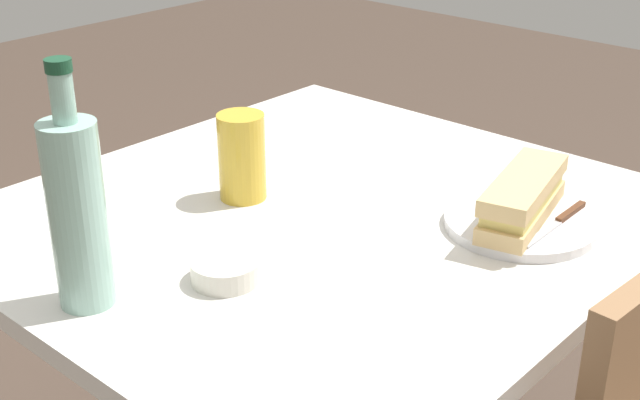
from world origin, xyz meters
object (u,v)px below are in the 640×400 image
at_px(baguette_sandwich_near, 523,198).
at_px(olive_bowl, 225,270).
at_px(plate_near, 520,223).
at_px(knife_near, 559,221).
at_px(water_bottle, 77,210).
at_px(beer_glass, 242,157).
at_px(dining_table, 320,281).

relative_size(baguette_sandwich_near, olive_bowl, 2.58).
bearing_deg(baguette_sandwich_near, plate_near, -90.00).
relative_size(knife_near, water_bottle, 0.57).
xyz_separation_m(knife_near, olive_bowl, (0.42, -0.26, -0.00)).
bearing_deg(beer_glass, olive_bowl, 41.38).
height_order(dining_table, beer_glass, beer_glass).
xyz_separation_m(water_bottle, olive_bowl, (-0.15, 0.09, -0.11)).
height_order(baguette_sandwich_near, beer_glass, beer_glass).
height_order(dining_table, water_bottle, water_bottle).
distance_m(dining_table, plate_near, 0.33).
relative_size(dining_table, beer_glass, 6.89).
height_order(plate_near, knife_near, knife_near).
relative_size(water_bottle, beer_glass, 2.27).
relative_size(knife_near, olive_bowl, 1.97).
relative_size(water_bottle, olive_bowl, 3.43).
bearing_deg(baguette_sandwich_near, olive_bowl, -27.99).
xyz_separation_m(knife_near, beer_glass, (0.22, -0.43, 0.05)).
relative_size(plate_near, knife_near, 1.24).
distance_m(baguette_sandwich_near, knife_near, 0.06).
bearing_deg(water_bottle, beer_glass, -166.46).
distance_m(plate_near, water_bottle, 0.63).
distance_m(plate_near, baguette_sandwich_near, 0.04).
bearing_deg(knife_near, beer_glass, -62.92).
relative_size(plate_near, olive_bowl, 2.44).
bearing_deg(water_bottle, dining_table, 173.65).
xyz_separation_m(dining_table, olive_bowl, (0.24, 0.05, 0.14)).
bearing_deg(knife_near, water_bottle, -31.47).
bearing_deg(plate_near, water_bottle, -28.76).
distance_m(knife_near, olive_bowl, 0.49).
relative_size(plate_near, beer_glass, 1.62).
bearing_deg(dining_table, olive_bowl, 11.05).
xyz_separation_m(knife_near, water_bottle, (0.57, -0.35, 0.11)).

